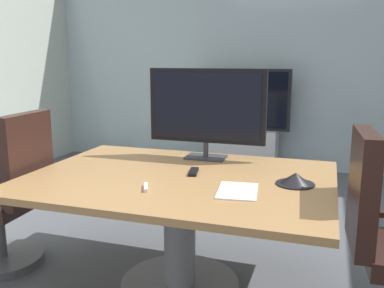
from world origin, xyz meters
name	(u,v)px	position (x,y,z in m)	size (l,w,h in m)	color
wall_back_glass_partition	(272,56)	(0.00, 3.25, 1.46)	(6.14, 0.10, 2.92)	#9EB2B7
conference_table	(179,203)	(-0.11, 0.01, 0.56)	(1.83, 1.33, 0.73)	olive
office_chair_left	(9,204)	(-1.31, -0.10, 0.46)	(0.60, 0.58, 1.09)	#4C4C51
tv_monitor	(207,108)	(-0.08, 0.51, 1.09)	(0.84, 0.18, 0.64)	#333338
wall_display_unit	(241,137)	(-0.30, 2.90, 0.44)	(1.20, 0.36, 1.31)	#B7BABC
conference_phone	(295,179)	(0.58, 0.05, 0.77)	(0.22, 0.22, 0.07)	black
remote_control	(194,172)	(-0.04, 0.10, 0.74)	(0.05, 0.17, 0.02)	black
whiteboard_marker	(146,187)	(-0.19, -0.29, 0.74)	(0.13, 0.02, 0.02)	silver
paper_notepad	(238,191)	(0.30, -0.18, 0.74)	(0.21, 0.30, 0.01)	white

